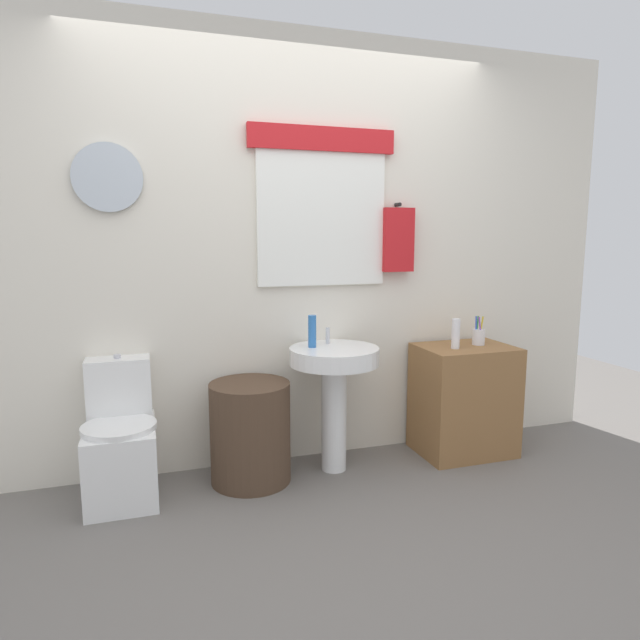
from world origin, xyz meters
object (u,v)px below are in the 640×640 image
object	(u,v)px
pedestal_sink	(334,377)
wooden_cabinet	(464,400)
laundry_hamper	(250,432)
soap_bottle	(312,331)
toilet	(121,444)
toothbrush_cup	(479,336)
lotion_bottle	(456,334)

from	to	relation	value
pedestal_sink	wooden_cabinet	size ratio (longest dim) A/B	1.07
laundry_hamper	soap_bottle	world-z (taller)	soap_bottle
toilet	soap_bottle	xyz separation A→B (m)	(1.09, 0.02, 0.56)
laundry_hamper	toothbrush_cup	xyz separation A→B (m)	(1.50, 0.02, 0.47)
lotion_bottle	toothbrush_cup	xyz separation A→B (m)	(0.21, 0.06, -0.04)
wooden_cabinet	lotion_bottle	bearing A→B (deg)	-158.87
toilet	toothbrush_cup	distance (m)	2.25
toilet	wooden_cabinet	distance (m)	2.10
soap_bottle	toothbrush_cup	xyz separation A→B (m)	(1.11, -0.03, -0.09)
laundry_hamper	toilet	bearing A→B (deg)	177.30
toilet	laundry_hamper	world-z (taller)	toilet
soap_bottle	lotion_bottle	world-z (taller)	soap_bottle
toilet	pedestal_sink	bearing A→B (deg)	-1.57
toothbrush_cup	soap_bottle	bearing A→B (deg)	178.47
wooden_cabinet	soap_bottle	xyz separation A→B (m)	(-1.01, 0.05, 0.50)
laundry_hamper	toothbrush_cup	world-z (taller)	toothbrush_cup
pedestal_sink	wooden_cabinet	bearing A→B (deg)	0.00
wooden_cabinet	soap_bottle	distance (m)	1.13
laundry_hamper	pedestal_sink	world-z (taller)	pedestal_sink
wooden_cabinet	toothbrush_cup	xyz separation A→B (m)	(0.10, 0.02, 0.41)
soap_bottle	toothbrush_cup	distance (m)	1.12
toilet	pedestal_sink	distance (m)	1.24
toilet	wooden_cabinet	bearing A→B (deg)	-0.90
toothbrush_cup	laundry_hamper	bearing A→B (deg)	-179.23
laundry_hamper	wooden_cabinet	xyz separation A→B (m)	(1.40, 0.00, 0.06)
lotion_bottle	toothbrush_cup	world-z (taller)	lotion_bottle
pedestal_sink	wooden_cabinet	distance (m)	0.92
laundry_hamper	lotion_bottle	size ratio (longest dim) A/B	3.09
laundry_hamper	lotion_bottle	world-z (taller)	lotion_bottle
wooden_cabinet	lotion_bottle	size ratio (longest dim) A/B	3.76
pedestal_sink	soap_bottle	distance (m)	0.30
lotion_bottle	wooden_cabinet	bearing A→B (deg)	21.13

